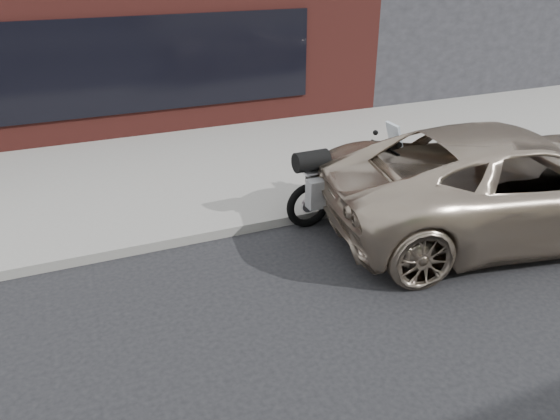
{
  "coord_description": "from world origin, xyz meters",
  "views": [
    {
      "loc": [
        -2.63,
        -3.03,
        4.04
      ],
      "look_at": [
        -0.14,
        2.97,
        0.85
      ],
      "focal_mm": 35.0,
      "sensor_mm": 36.0,
      "label": 1
    }
  ],
  "objects": [
    {
      "name": "ground",
      "position": [
        0.0,
        0.0,
        0.0
      ],
      "size": [
        120.0,
        120.0,
        0.0
      ],
      "primitive_type": "plane",
      "color": "black",
      "rests_on": "ground"
    },
    {
      "name": "storefront",
      "position": [
        -2.0,
        13.98,
        2.25
      ],
      "size": [
        14.0,
        10.07,
        4.5
      ],
      "color": "maroon",
      "rests_on": "ground"
    },
    {
      "name": "near_sidewalk",
      "position": [
        0.0,
        7.0,
        0.07
      ],
      "size": [
        44.0,
        6.0,
        0.15
      ],
      "primitive_type": "cube",
      "color": "gray",
      "rests_on": "ground"
    },
    {
      "name": "minivan",
      "position": [
        3.5,
        2.6,
        0.8
      ],
      "size": [
        6.17,
        3.66,
        1.61
      ],
      "primitive_type": "imported",
      "rotation": [
        0.0,
        0.0,
        1.39
      ],
      "color": "tan",
      "rests_on": "ground"
    },
    {
      "name": "motorcycle",
      "position": [
        1.37,
        3.87,
        0.65
      ],
      "size": [
        2.38,
        0.81,
        1.51
      ],
      "rotation": [
        0.0,
        0.0,
        0.03
      ],
      "color": "black",
      "rests_on": "ground"
    }
  ]
}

